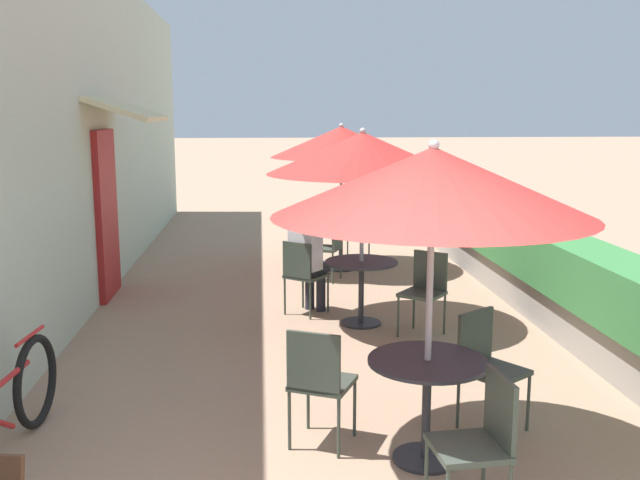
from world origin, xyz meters
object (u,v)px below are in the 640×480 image
Objects in this scene: cafe_chair_near_left at (486,360)px; cafe_chair_far_left at (351,227)px; patio_table_near at (427,387)px; coffee_cup_far at (348,219)px; bicycle_leaning at (3,409)px; cafe_chair_mid_left at (425,286)px; cafe_chair_near_right at (319,377)px; patio_umbrella_mid at (363,153)px; seated_patron_mid_right at (308,255)px; patio_umbrella_far at (341,142)px; patio_umbrella_near at (433,182)px; cafe_chair_mid_right at (303,271)px; cafe_chair_near_back at (481,436)px; patio_table_mid at (361,278)px; cafe_chair_far_right at (330,244)px; patio_table_far at (341,235)px.

cafe_chair_far_left is (-0.24, 6.13, 0.00)m from cafe_chair_near_left.
patio_table_near is 6.63m from cafe_chair_far_left.
coffee_cup_far is 0.05× the size of bicycle_leaning.
cafe_chair_mid_left is 1.00× the size of cafe_chair_far_left.
patio_umbrella_mid reaches higher than cafe_chair_near_right.
patio_umbrella_far reaches higher than seated_patron_mid_right.
patio_umbrella_near is at bearing 21.52° from cafe_chair_far_left.
patio_umbrella_near is 3.85m from cafe_chair_mid_right.
cafe_chair_far_left is 0.50× the size of bicycle_leaning.
cafe_chair_near_right is at bearing -103.64° from patio_umbrella_mid.
cafe_chair_near_back is 0.40× the size of patio_umbrella_mid.
cafe_chair_near_left is 5.43m from coffee_cup_far.
cafe_chair_far_left is (-0.30, 3.89, 0.00)m from cafe_chair_mid_left.
patio_umbrella_mid reaches higher than patio_table_mid.
cafe_chair_near_back is 3.87m from patio_table_mid.
seated_patron_mid_right is 1.44× the size of cafe_chair_far_right.
cafe_chair_mid_right is at bearing 61.89° from bicycle_leaning.
patio_table_near is at bearing -154.10° from cafe_chair_far_right.
cafe_chair_far_right is (-0.23, -0.70, -1.37)m from patio_umbrella_far.
patio_table_mid and patio_table_far have the same top height.
patio_umbrella_far is at bearing 88.22° from patio_umbrella_mid.
patio_umbrella_near is 1.56m from cafe_chair_near_back.
cafe_chair_far_left is 7.11m from bicycle_leaning.
seated_patron_mid_right is at bearing 3.92° from cafe_chair_near_back.
cafe_chair_near_left and cafe_chair_far_right have the same top height.
patio_table_mid is 0.64× the size of seated_patron_mid_right.
patio_umbrella_far reaches higher than patio_table_far.
patio_table_far is at bearing -4.65° from cafe_chair_near_back.
patio_table_near is 1.00× the size of patio_table_far.
cafe_chair_mid_right is at bearing 113.49° from cafe_chair_near_right.
cafe_chair_near_right is 1.09× the size of patio_table_mid.
patio_umbrella_near is 3.12m from cafe_chair_mid_left.
cafe_chair_mid_right and cafe_chair_far_right have the same top height.
patio_umbrella_mid reaches higher than cafe_chair_near_back.
cafe_chair_near_left reaches higher than patio_table_mid.
patio_umbrella_near is at bearing -154.10° from cafe_chair_far_right.
patio_umbrella_near is at bearing -42.47° from seated_patron_mid_right.
patio_umbrella_far reaches higher than cafe_chair_far_left.
patio_table_mid is 0.74m from cafe_chair_mid_right.
cafe_chair_mid_left is 0.50× the size of bicycle_leaning.
patio_umbrella_near is 1.23× the size of bicycle_leaning.
patio_table_far is (0.64, 2.29, -0.16)m from seated_patron_mid_right.
patio_umbrella_far is (0.09, 5.92, 1.36)m from patio_table_near.
patio_umbrella_far is (0.09, 2.78, 1.36)m from patio_table_mid.
bicycle_leaning is at bearing 74.71° from cafe_chair_mid_left.
cafe_chair_near_left is 1.00× the size of cafe_chair_far_left.
patio_umbrella_mid is 3.76m from cafe_chair_far_left.
cafe_chair_near_left is 2.71m from patio_table_mid.
cafe_chair_mid_left is 1.00× the size of cafe_chair_mid_right.
patio_umbrella_near is 2.47× the size of cafe_chair_far_left.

